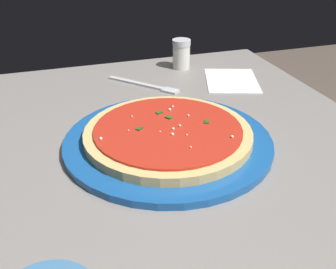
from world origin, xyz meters
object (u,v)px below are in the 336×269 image
serving_plate (168,141)px  pizza (168,133)px  fork (147,85)px  napkin_folded_right (232,80)px  parmesan_shaker (181,54)px

serving_plate → pizza: size_ratio=1.25×
serving_plate → fork: 0.27m
napkin_folded_right → fork: (-0.03, -0.20, 0.00)m
serving_plate → napkin_folded_right: bearing=135.2°
napkin_folded_right → parmesan_shaker: parmesan_shaker is taller
serving_plate → napkin_folded_right: serving_plate is taller
fork → parmesan_shaker: size_ratio=2.03×
napkin_folded_right → fork: fork is taller
pizza → fork: (-0.27, 0.04, -0.02)m
napkin_folded_right → parmesan_shaker: size_ratio=2.12×
pizza → napkin_folded_right: size_ratio=1.83×
pizza → napkin_folded_right: bearing=135.2°
napkin_folded_right → fork: bearing=-98.2°
fork → parmesan_shaker: 0.16m
fork → parmesan_shaker: (-0.09, 0.12, 0.04)m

